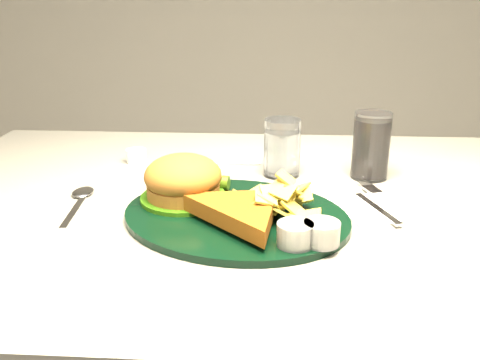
% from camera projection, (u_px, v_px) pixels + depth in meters
% --- Properties ---
extents(dinner_plate, '(0.41, 0.38, 0.08)m').
position_uv_depth(dinner_plate, '(236.00, 196.00, 0.78)').
color(dinner_plate, black).
rests_on(dinner_plate, table).
extents(water_glass, '(0.08, 0.08, 0.10)m').
position_uv_depth(water_glass, '(282.00, 148.00, 0.96)').
color(water_glass, white).
rests_on(water_glass, table).
extents(cola_glass, '(0.08, 0.08, 0.12)m').
position_uv_depth(cola_glass, '(371.00, 146.00, 0.94)').
color(cola_glass, black).
rests_on(cola_glass, table).
extents(fork_napkin, '(0.17, 0.19, 0.01)m').
position_uv_depth(fork_napkin, '(376.00, 206.00, 0.82)').
color(fork_napkin, white).
rests_on(fork_napkin, table).
extents(spoon, '(0.06, 0.16, 0.01)m').
position_uv_depth(spoon, '(73.00, 211.00, 0.81)').
color(spoon, silver).
rests_on(spoon, table).
extents(ramekin, '(0.04, 0.04, 0.03)m').
position_uv_depth(ramekin, '(136.00, 156.00, 1.04)').
color(ramekin, white).
rests_on(ramekin, table).
extents(wrapped_straw, '(0.20, 0.08, 0.01)m').
position_uv_depth(wrapped_straw, '(208.00, 163.00, 1.03)').
color(wrapped_straw, white).
rests_on(wrapped_straw, table).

